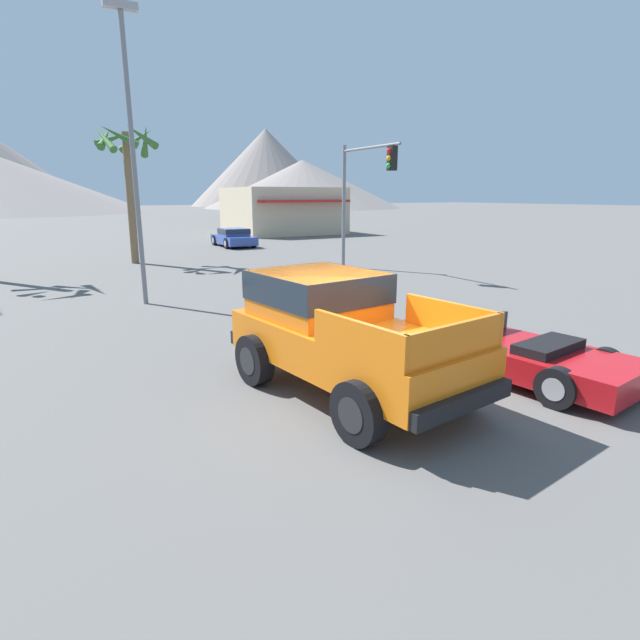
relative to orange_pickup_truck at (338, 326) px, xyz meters
name	(u,v)px	position (x,y,z in m)	size (l,w,h in m)	color
ground_plane	(366,395)	(0.25, -0.49, -1.11)	(320.00, 320.00, 0.00)	#5B5956
orange_pickup_truck	(338,326)	(0.00, 0.00, 0.00)	(2.79, 4.90, 1.96)	orange
red_convertible_car	(507,352)	(3.16, -0.87, -0.70)	(2.36, 4.73, 0.98)	#B21419
parked_car_blue	(234,237)	(6.83, 24.08, -0.51)	(2.04, 4.09, 1.16)	#334C9E
traffic_light_main	(364,182)	(7.92, 10.98, 2.65)	(0.38, 3.97, 5.34)	slate
street_lamp_post	(131,134)	(-1.53, 8.79, 3.81)	(0.90, 0.24, 8.26)	slate
palm_tree_short	(126,158)	(-0.16, 18.66, 3.79)	(2.87, 3.00, 6.41)	brown
storefront_building	(283,211)	(14.52, 32.87, 0.81)	(8.73, 8.37, 3.83)	beige
distant_mountain_range	(87,169)	(7.33, 119.19, 7.64)	(126.12, 80.48, 21.88)	gray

